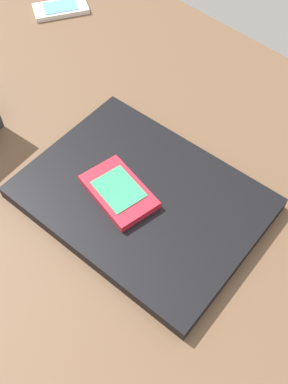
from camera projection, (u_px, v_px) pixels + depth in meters
desk_surface at (167, 229)px, 59.79cm from camera, size 120.00×80.00×3.00cm
laptop_closed at (144, 196)px, 59.82cm from camera, size 33.07×25.82×1.99cm
cell_phone_on_laptop at (119, 192)px, 58.31cm from camera, size 10.97×7.72×1.27cm
cell_phone_on_desk at (61, 8)px, 85.93cm from camera, size 9.64×11.66×1.05cm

